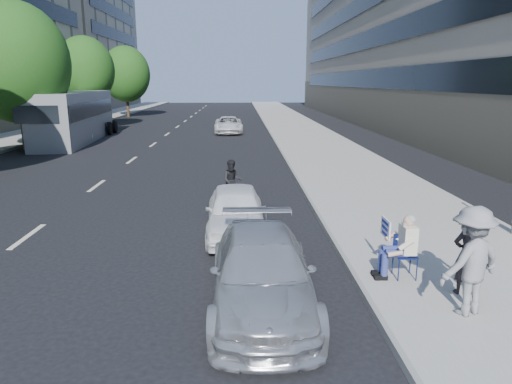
{
  "coord_description": "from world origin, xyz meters",
  "views": [
    {
      "loc": [
        -0.87,
        -9.62,
        3.98
      ],
      "look_at": [
        -0.45,
        2.33,
        1.08
      ],
      "focal_mm": 32.0,
      "sensor_mm": 36.0,
      "label": 1
    }
  ],
  "objects_px": {
    "seated_protester": "(400,243)",
    "white_sedan_near": "(236,211)",
    "jogger": "(471,261)",
    "white_sedan_far": "(228,125)",
    "white_sedan_mid": "(67,135)",
    "parked_sedan": "(262,272)",
    "motorcycle": "(232,183)",
    "pedestrian_woman": "(468,254)",
    "bus": "(75,117)"
  },
  "relations": [
    {
      "from": "white_sedan_far",
      "to": "motorcycle",
      "type": "xyz_separation_m",
      "value": [
        0.62,
        -21.07,
        -0.01
      ]
    },
    {
      "from": "jogger",
      "to": "bus",
      "type": "xyz_separation_m",
      "value": [
        -14.98,
        24.76,
        0.55
      ]
    },
    {
      "from": "seated_protester",
      "to": "white_sedan_mid",
      "type": "distance_m",
      "value": 24.67
    },
    {
      "from": "white_sedan_mid",
      "to": "motorcycle",
      "type": "bearing_deg",
      "value": 131.62
    },
    {
      "from": "bus",
      "to": "jogger",
      "type": "bearing_deg",
      "value": -62.91
    },
    {
      "from": "white_sedan_near",
      "to": "bus",
      "type": "relative_size",
      "value": 0.31
    },
    {
      "from": "bus",
      "to": "white_sedan_near",
      "type": "bearing_deg",
      "value": -65.28
    },
    {
      "from": "parked_sedan",
      "to": "motorcycle",
      "type": "bearing_deg",
      "value": 94.62
    },
    {
      "from": "white_sedan_near",
      "to": "white_sedan_mid",
      "type": "xyz_separation_m",
      "value": [
        -10.61,
        17.18,
        0.06
      ]
    },
    {
      "from": "seated_protester",
      "to": "white_sedan_near",
      "type": "distance_m",
      "value": 4.59
    },
    {
      "from": "jogger",
      "to": "white_sedan_far",
      "type": "height_order",
      "value": "jogger"
    },
    {
      "from": "jogger",
      "to": "seated_protester",
      "type": "bearing_deg",
      "value": -89.4
    },
    {
      "from": "white_sedan_near",
      "to": "motorcycle",
      "type": "bearing_deg",
      "value": 90.89
    },
    {
      "from": "white_sedan_near",
      "to": "jogger",
      "type": "bearing_deg",
      "value": -51.37
    },
    {
      "from": "pedestrian_woman",
      "to": "white_sedan_mid",
      "type": "bearing_deg",
      "value": -52.68
    },
    {
      "from": "pedestrian_woman",
      "to": "parked_sedan",
      "type": "xyz_separation_m",
      "value": [
        -3.77,
        -0.04,
        -0.27
      ]
    },
    {
      "from": "jogger",
      "to": "motorcycle",
      "type": "height_order",
      "value": "jogger"
    },
    {
      "from": "jogger",
      "to": "white_sedan_mid",
      "type": "xyz_separation_m",
      "value": [
        -14.55,
        21.86,
        -0.38
      ]
    },
    {
      "from": "seated_protester",
      "to": "white_sedan_near",
      "type": "height_order",
      "value": "seated_protester"
    },
    {
      "from": "pedestrian_woman",
      "to": "parked_sedan",
      "type": "distance_m",
      "value": 3.78
    },
    {
      "from": "white_sedan_near",
      "to": "white_sedan_far",
      "type": "xyz_separation_m",
      "value": [
        -0.76,
        24.56,
        -0.01
      ]
    },
    {
      "from": "seated_protester",
      "to": "motorcycle",
      "type": "height_order",
      "value": "seated_protester"
    },
    {
      "from": "white_sedan_far",
      "to": "bus",
      "type": "height_order",
      "value": "bus"
    },
    {
      "from": "white_sedan_near",
      "to": "white_sedan_mid",
      "type": "height_order",
      "value": "white_sedan_mid"
    },
    {
      "from": "white_sedan_far",
      "to": "motorcycle",
      "type": "distance_m",
      "value": 21.08
    },
    {
      "from": "jogger",
      "to": "pedestrian_woman",
      "type": "distance_m",
      "value": 0.81
    },
    {
      "from": "seated_protester",
      "to": "jogger",
      "type": "bearing_deg",
      "value": -66.38
    },
    {
      "from": "jogger",
      "to": "pedestrian_woman",
      "type": "bearing_deg",
      "value": -137.35
    },
    {
      "from": "white_sedan_mid",
      "to": "bus",
      "type": "height_order",
      "value": "bus"
    },
    {
      "from": "parked_sedan",
      "to": "pedestrian_woman",
      "type": "bearing_deg",
      "value": 0.26
    },
    {
      "from": "motorcycle",
      "to": "bus",
      "type": "xyz_separation_m",
      "value": [
        -10.9,
        16.59,
        1.0
      ]
    },
    {
      "from": "jogger",
      "to": "white_sedan_mid",
      "type": "distance_m",
      "value": 26.27
    },
    {
      "from": "seated_protester",
      "to": "parked_sedan",
      "type": "distance_m",
      "value": 2.91
    },
    {
      "from": "white_sedan_near",
      "to": "bus",
      "type": "xyz_separation_m",
      "value": [
        -11.04,
        20.08,
        0.99
      ]
    },
    {
      "from": "motorcycle",
      "to": "jogger",
      "type": "bearing_deg",
      "value": -68.16
    },
    {
      "from": "white_sedan_far",
      "to": "jogger",
      "type": "bearing_deg",
      "value": -82.53
    },
    {
      "from": "seated_protester",
      "to": "pedestrian_woman",
      "type": "distance_m",
      "value": 1.24
    },
    {
      "from": "pedestrian_woman",
      "to": "white_sedan_near",
      "type": "bearing_deg",
      "value": -40.72
    },
    {
      "from": "bus",
      "to": "white_sedan_mid",
      "type": "bearing_deg",
      "value": -85.77
    },
    {
      "from": "seated_protester",
      "to": "parked_sedan",
      "type": "bearing_deg",
      "value": -163.92
    },
    {
      "from": "parked_sedan",
      "to": "white_sedan_near",
      "type": "height_order",
      "value": "white_sedan_near"
    },
    {
      "from": "jogger",
      "to": "bus",
      "type": "bearing_deg",
      "value": -81.86
    },
    {
      "from": "white_sedan_near",
      "to": "motorcycle",
      "type": "height_order",
      "value": "motorcycle"
    },
    {
      "from": "pedestrian_woman",
      "to": "white_sedan_mid",
      "type": "xyz_separation_m",
      "value": [
        -14.88,
        21.14,
        -0.21
      ]
    },
    {
      "from": "pedestrian_woman",
      "to": "motorcycle",
      "type": "height_order",
      "value": "pedestrian_woman"
    },
    {
      "from": "white_sedan_mid",
      "to": "white_sedan_far",
      "type": "distance_m",
      "value": 12.31
    },
    {
      "from": "white_sedan_mid",
      "to": "bus",
      "type": "distance_m",
      "value": 3.07
    },
    {
      "from": "seated_protester",
      "to": "jogger",
      "type": "xyz_separation_m",
      "value": [
        0.65,
        -1.49,
        0.21
      ]
    },
    {
      "from": "white_sedan_near",
      "to": "white_sedan_mid",
      "type": "distance_m",
      "value": 20.19
    },
    {
      "from": "white_sedan_far",
      "to": "white_sedan_near",
      "type": "bearing_deg",
      "value": -89.89
    }
  ]
}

